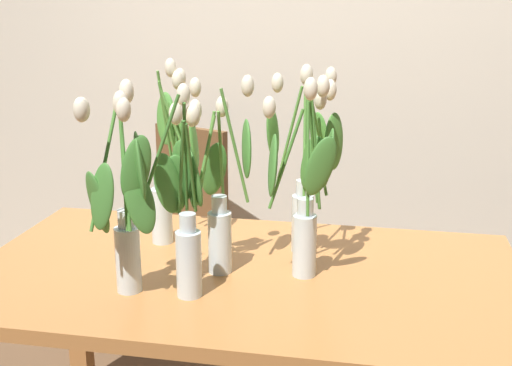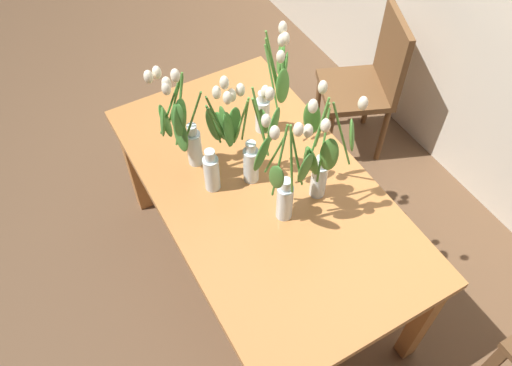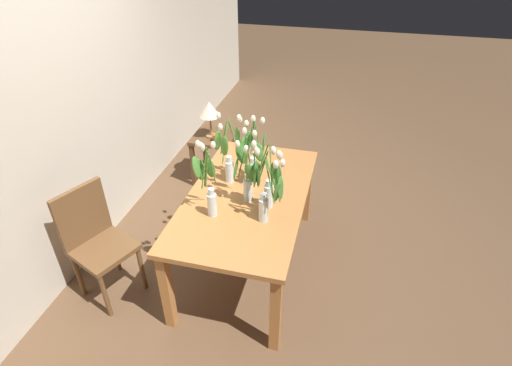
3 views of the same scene
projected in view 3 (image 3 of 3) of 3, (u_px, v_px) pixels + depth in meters
The scene contains 13 objects.
ground_plane at pixel (248, 263), 3.51m from camera, with size 18.00×18.00×0.00m, color brown.
room_wall_rear at pixel (65, 103), 3.05m from camera, with size 9.00×0.10×2.70m, color beige.
dining_table at pixel (248, 204), 3.15m from camera, with size 1.60×0.90×0.74m.
tulip_vase_0 at pixel (265, 182), 2.83m from camera, with size 0.18×0.24×0.58m.
tulip_vase_1 at pixel (207, 184), 2.78m from camera, with size 0.18×0.17×0.59m.
tulip_vase_2 at pixel (254, 157), 3.11m from camera, with size 0.22×0.24×0.57m.
tulip_vase_3 at pixel (230, 155), 3.13m from camera, with size 0.25×0.25×0.59m.
tulip_vase_4 at pixel (247, 176), 2.91m from camera, with size 0.20×0.23×0.57m.
tulip_vase_5 at pixel (270, 194), 2.71m from camera, with size 0.20×0.18×0.56m.
dining_chair at pixel (96, 238), 3.00m from camera, with size 0.52×0.52×0.93m.
side_table at pixel (214, 145), 4.41m from camera, with size 0.44×0.44×0.55m.
table_lamp at pixel (210, 110), 4.16m from camera, with size 0.22×0.22×0.40m.
pillar_candle at pixel (215, 138), 4.22m from camera, with size 0.06×0.06×0.07m, color #CC4C23.
Camera 3 is at (-2.43, -0.69, 2.54)m, focal length 28.05 mm.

